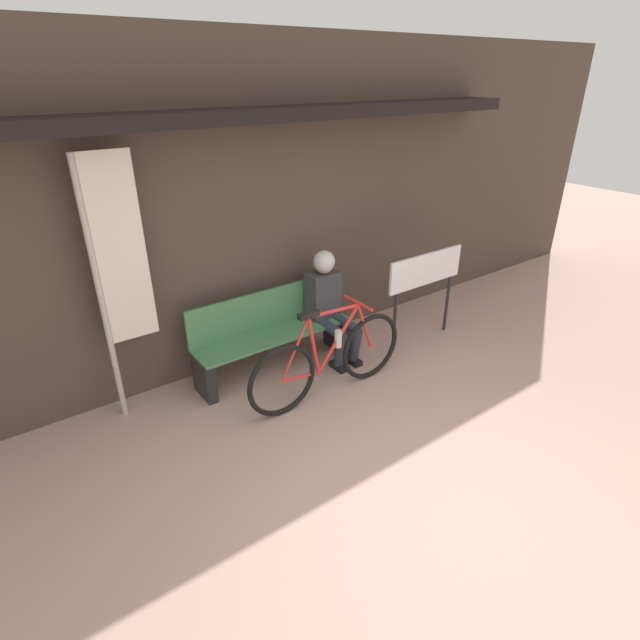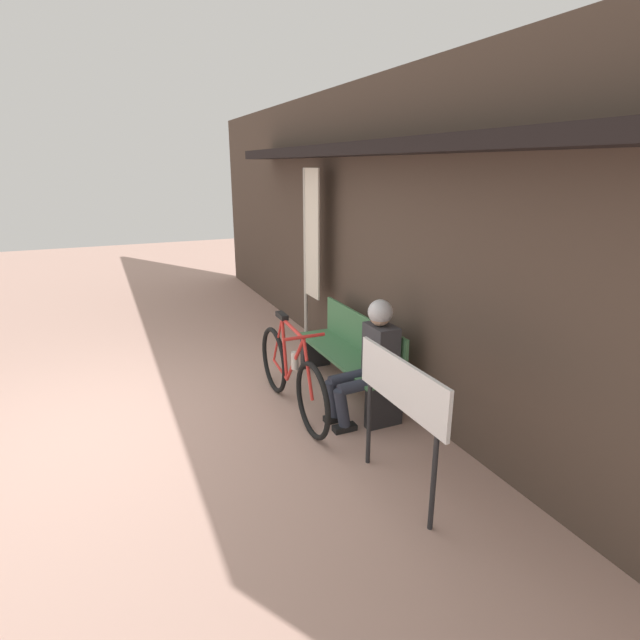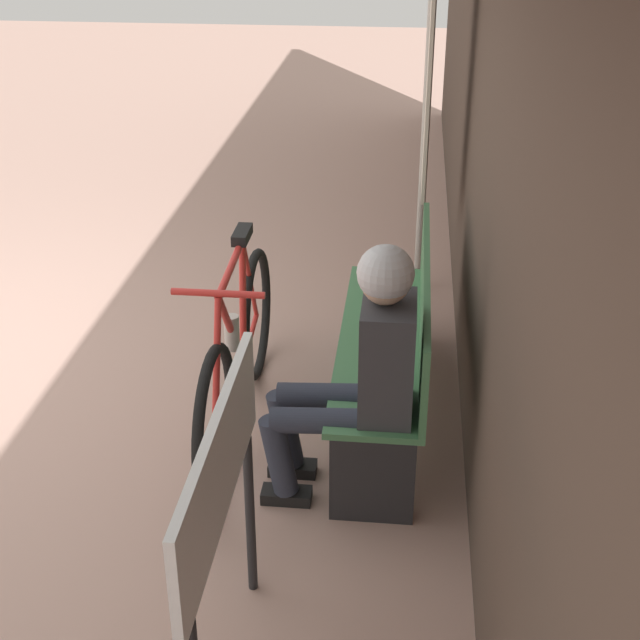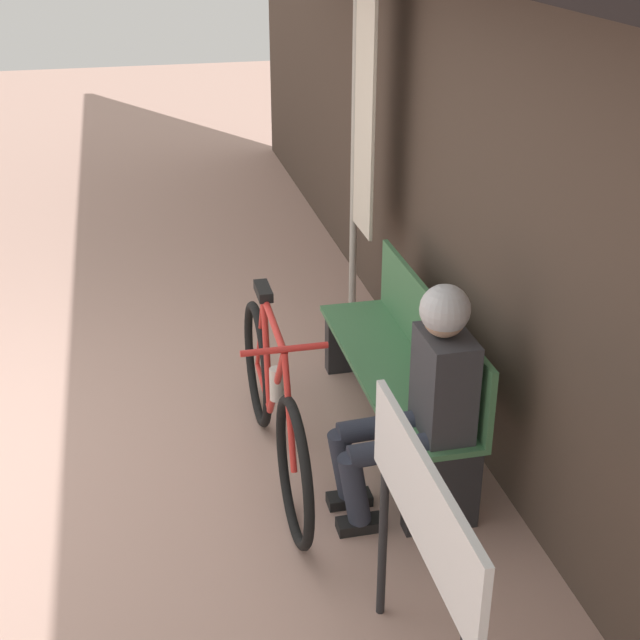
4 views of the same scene
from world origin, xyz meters
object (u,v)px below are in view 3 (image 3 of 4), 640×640
at_px(banner_pole, 429,77).
at_px(signboard, 220,488).
at_px(park_bench_near, 394,346).
at_px(person_seated, 363,359).
at_px(bicycle, 238,358).

distance_m(banner_pole, signboard, 3.20).
bearing_deg(signboard, park_bench_near, 164.06).
height_order(park_bench_near, signboard, signboard).
bearing_deg(person_seated, bicycle, -126.44).
bearing_deg(park_bench_near, bicycle, -76.15).
relative_size(park_bench_near, signboard, 1.58).
distance_m(park_bench_near, bicycle, 0.76).
xyz_separation_m(person_seated, signboard, (1.07, -0.37, 0.13)).
relative_size(person_seated, banner_pole, 0.51).
bearing_deg(signboard, person_seated, 160.88).
relative_size(park_bench_near, banner_pole, 0.73).
height_order(bicycle, person_seated, person_seated).
distance_m(person_seated, signboard, 1.14).
bearing_deg(park_bench_near, person_seated, -10.43).
bearing_deg(bicycle, banner_pole, 151.07).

